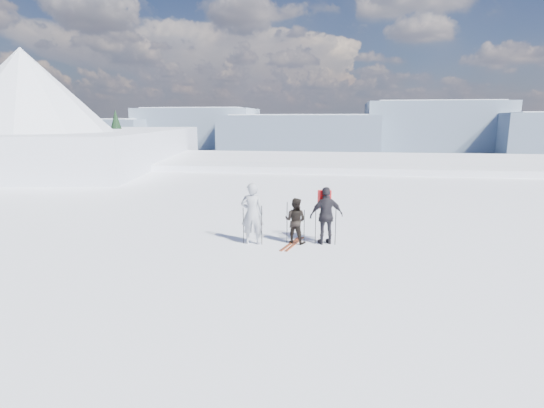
{
  "coord_description": "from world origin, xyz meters",
  "views": [
    {
      "loc": [
        -0.43,
        -9.16,
        3.99
      ],
      "look_at": [
        -2.3,
        3.0,
        1.53
      ],
      "focal_mm": 28.0,
      "sensor_mm": 36.0,
      "label": 1
    }
  ],
  "objects": [
    {
      "name": "lake_basin",
      "position": [
        0.0,
        30.0,
        -6.5
      ],
      "size": [
        820.0,
        820.0,
        71.62
      ],
      "color": "white",
      "rests_on": "ground"
    },
    {
      "name": "far_mountain_range",
      "position": [
        29.6,
        454.78,
        -7.19
      ],
      "size": [
        770.0,
        110.0,
        53.0
      ],
      "color": "slate",
      "rests_on": "ground"
    },
    {
      "name": "near_ridge",
      "position": [
        -26.56,
        29.34,
        -3.48
      ],
      "size": [
        31.37,
        35.68,
        25.62
      ],
      "color": "white",
      "rests_on": "ground"
    },
    {
      "name": "skier_grey",
      "position": [
        -3.09,
        3.94,
        1.01
      ],
      "size": [
        0.77,
        0.54,
        2.01
      ],
      "primitive_type": "imported",
      "rotation": [
        0.0,
        0.0,
        3.23
      ],
      "color": "#9A9EA8",
      "rests_on": "ground"
    },
    {
      "name": "skier_dark",
      "position": [
        -1.72,
        4.23,
        0.75
      ],
      "size": [
        0.86,
        0.74,
        1.5
      ],
      "primitive_type": "imported",
      "rotation": [
        0.0,
        0.0,
        2.87
      ],
      "color": "black",
      "rests_on": "ground"
    },
    {
      "name": "skier_pack",
      "position": [
        -0.72,
        4.29,
        0.94
      ],
      "size": [
        1.19,
        0.8,
        1.88
      ],
      "primitive_type": "imported",
      "rotation": [
        0.0,
        0.0,
        3.48
      ],
      "color": "black",
      "rests_on": "ground"
    },
    {
      "name": "backpack",
      "position": [
        -0.8,
        4.53,
        2.17
      ],
      "size": [
        0.45,
        0.35,
        0.58
      ],
      "primitive_type": "cube",
      "rotation": [
        0.0,
        0.0,
        3.48
      ],
      "color": "red",
      "rests_on": "skier_pack"
    },
    {
      "name": "ski_poles",
      "position": [
        -1.86,
        4.1,
        0.61
      ],
      "size": [
        2.99,
        0.35,
        1.37
      ],
      "color": "black",
      "rests_on": "ground"
    },
    {
      "name": "skis_loose",
      "position": [
        -1.78,
        4.07,
        0.01
      ],
      "size": [
        0.64,
        1.68,
        0.03
      ],
      "color": "black",
      "rests_on": "ground"
    }
  ]
}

